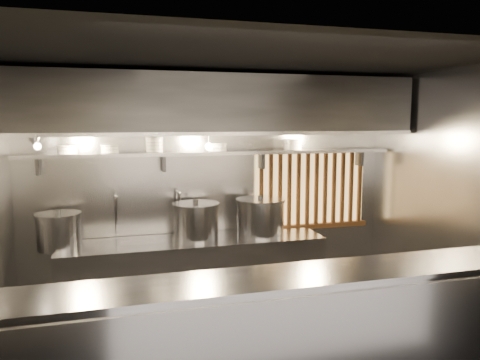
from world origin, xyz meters
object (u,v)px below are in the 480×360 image
pendant_bulb (209,146)px  stock_pot_right (260,217)px  heat_lamp (34,140)px  stock_pot_mid (196,221)px  stock_pot_left (59,231)px

pendant_bulb → stock_pot_right: bearing=-4.9°
pendant_bulb → stock_pot_right: pendant_bulb is taller
heat_lamp → pendant_bulb: heat_lamp is taller
heat_lamp → stock_pot_right: 2.60m
heat_lamp → stock_pot_right: bearing=7.0°
stock_pot_mid → stock_pot_right: 0.78m
pendant_bulb → stock_pot_right: (0.61, -0.05, -0.84)m
pendant_bulb → stock_pot_mid: (-0.17, -0.05, -0.85)m
stock_pot_left → heat_lamp: bearing=-116.3°
stock_pot_mid → stock_pot_right: bearing=-0.5°
stock_pot_left → stock_pot_right: size_ratio=0.77×
pendant_bulb → stock_pot_right: 1.04m
pendant_bulb → stock_pot_mid: pendant_bulb is taller
stock_pot_left → stock_pot_right: 2.26m
stock_pot_left → stock_pot_mid: bearing=0.1°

